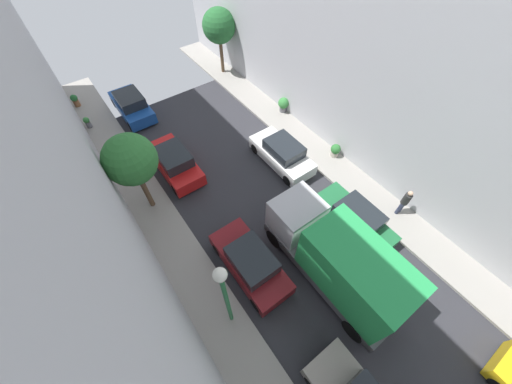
{
  "coord_description": "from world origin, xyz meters",
  "views": [
    {
      "loc": [
        -5.52,
        -2.69,
        12.71
      ],
      "look_at": [
        -0.1,
        4.76,
        0.5
      ],
      "focal_mm": 20.07,
      "sensor_mm": 36.0,
      "label": 1
    }
  ],
  "objects_px": {
    "parked_car_left_4": "(175,162)",
    "parked_car_left_5": "(132,105)",
    "delivery_truck": "(338,259)",
    "street_tree_0": "(130,160)",
    "street_tree_1": "(219,26)",
    "potted_plant_5": "(283,104)",
    "pedestrian": "(405,202)",
    "lamp_post": "(224,292)",
    "potted_plant_1": "(87,122)",
    "potted_plant_0": "(75,100)",
    "parked_car_left_3": "(251,263)",
    "potted_plant_2": "(335,150)",
    "parked_car_right_3": "(282,154)",
    "parked_car_right_2": "(354,220)"
  },
  "relations": [
    {
      "from": "lamp_post",
      "to": "parked_car_right_2",
      "type": "bearing_deg",
      "value": 1.05
    },
    {
      "from": "parked_car_left_4",
      "to": "potted_plant_1",
      "type": "height_order",
      "value": "parked_car_left_4"
    },
    {
      "from": "lamp_post",
      "to": "street_tree_0",
      "type": "bearing_deg",
      "value": 92.22
    },
    {
      "from": "parked_car_right_3",
      "to": "street_tree_1",
      "type": "bearing_deg",
      "value": 76.96
    },
    {
      "from": "parked_car_right_2",
      "to": "potted_plant_2",
      "type": "relative_size",
      "value": 5.05
    },
    {
      "from": "parked_car_right_3",
      "to": "pedestrian",
      "type": "relative_size",
      "value": 2.44
    },
    {
      "from": "parked_car_left_3",
      "to": "delivery_truck",
      "type": "height_order",
      "value": "delivery_truck"
    },
    {
      "from": "parked_car_right_3",
      "to": "street_tree_1",
      "type": "xyz_separation_m",
      "value": [
        2.42,
        10.44,
        2.86
      ]
    },
    {
      "from": "potted_plant_1",
      "to": "potted_plant_2",
      "type": "distance_m",
      "value": 16.01
    },
    {
      "from": "street_tree_0",
      "to": "parked_car_left_5",
      "type": "bearing_deg",
      "value": 74.89
    },
    {
      "from": "parked_car_left_3",
      "to": "street_tree_0",
      "type": "bearing_deg",
      "value": 110.11
    },
    {
      "from": "parked_car_left_4",
      "to": "parked_car_left_5",
      "type": "distance_m",
      "value": 6.53
    },
    {
      "from": "parked_car_left_5",
      "to": "parked_car_right_3",
      "type": "distance_m",
      "value": 11.04
    },
    {
      "from": "parked_car_left_4",
      "to": "pedestrian",
      "type": "xyz_separation_m",
      "value": [
        7.99,
        -9.53,
        0.35
      ]
    },
    {
      "from": "potted_plant_5",
      "to": "potted_plant_1",
      "type": "bearing_deg",
      "value": 151.5
    },
    {
      "from": "parked_car_right_3",
      "to": "potted_plant_1",
      "type": "height_order",
      "value": "parked_car_right_3"
    },
    {
      "from": "pedestrian",
      "to": "lamp_post",
      "type": "height_order",
      "value": "lamp_post"
    },
    {
      "from": "delivery_truck",
      "to": "pedestrian",
      "type": "bearing_deg",
      "value": 3.65
    },
    {
      "from": "parked_car_right_3",
      "to": "potted_plant_0",
      "type": "bearing_deg",
      "value": 123.36
    },
    {
      "from": "delivery_truck",
      "to": "street_tree_0",
      "type": "height_order",
      "value": "street_tree_0"
    },
    {
      "from": "potted_plant_0",
      "to": "parked_car_left_4",
      "type": "bearing_deg",
      "value": -72.84
    },
    {
      "from": "street_tree_1",
      "to": "potted_plant_0",
      "type": "distance_m",
      "value": 11.42
    },
    {
      "from": "parked_car_left_5",
      "to": "parked_car_right_3",
      "type": "xyz_separation_m",
      "value": [
        5.4,
        -9.63,
        0.0
      ]
    },
    {
      "from": "potted_plant_0",
      "to": "lamp_post",
      "type": "height_order",
      "value": "lamp_post"
    },
    {
      "from": "potted_plant_2",
      "to": "pedestrian",
      "type": "bearing_deg",
      "value": -93.05
    },
    {
      "from": "potted_plant_2",
      "to": "potted_plant_5",
      "type": "relative_size",
      "value": 0.82
    },
    {
      "from": "parked_car_left_3",
      "to": "potted_plant_1",
      "type": "height_order",
      "value": "parked_car_left_3"
    },
    {
      "from": "street_tree_1",
      "to": "potted_plant_5",
      "type": "bearing_deg",
      "value": -84.52
    },
    {
      "from": "potted_plant_0",
      "to": "parked_car_right_2",
      "type": "bearing_deg",
      "value": -65.41
    },
    {
      "from": "delivery_truck",
      "to": "potted_plant_0",
      "type": "xyz_separation_m",
      "value": [
        -5.67,
        19.48,
        -1.18
      ]
    },
    {
      "from": "street_tree_0",
      "to": "parked_car_left_4",
      "type": "bearing_deg",
      "value": 35.33
    },
    {
      "from": "parked_car_right_2",
      "to": "lamp_post",
      "type": "bearing_deg",
      "value": -178.95
    },
    {
      "from": "parked_car_left_5",
      "to": "potted_plant_1",
      "type": "relative_size",
      "value": 5.52
    },
    {
      "from": "parked_car_left_3",
      "to": "pedestrian",
      "type": "bearing_deg",
      "value": -14.22
    },
    {
      "from": "parked_car_left_5",
      "to": "potted_plant_5",
      "type": "height_order",
      "value": "parked_car_left_5"
    },
    {
      "from": "parked_car_left_4",
      "to": "potted_plant_5",
      "type": "height_order",
      "value": "parked_car_left_4"
    },
    {
      "from": "street_tree_0",
      "to": "street_tree_1",
      "type": "xyz_separation_m",
      "value": [
        10.0,
        8.9,
        0.02
      ]
    },
    {
      "from": "pedestrian",
      "to": "street_tree_0",
      "type": "bearing_deg",
      "value": 141.87
    },
    {
      "from": "potted_plant_0",
      "to": "parked_car_left_5",
      "type": "bearing_deg",
      "value": -46.07
    },
    {
      "from": "parked_car_left_3",
      "to": "potted_plant_2",
      "type": "relative_size",
      "value": 5.05
    },
    {
      "from": "street_tree_0",
      "to": "potted_plant_5",
      "type": "height_order",
      "value": "street_tree_0"
    },
    {
      "from": "parked_car_left_4",
      "to": "potted_plant_5",
      "type": "bearing_deg",
      "value": 3.66
    },
    {
      "from": "street_tree_0",
      "to": "lamp_post",
      "type": "height_order",
      "value": "lamp_post"
    },
    {
      "from": "potted_plant_1",
      "to": "potted_plant_0",
      "type": "bearing_deg",
      "value": 89.65
    },
    {
      "from": "pedestrian",
      "to": "delivery_truck",
      "type": "bearing_deg",
      "value": -176.35
    },
    {
      "from": "delivery_truck",
      "to": "pedestrian",
      "type": "height_order",
      "value": "delivery_truck"
    },
    {
      "from": "street_tree_1",
      "to": "potted_plant_0",
      "type": "bearing_deg",
      "value": 168.14
    },
    {
      "from": "potted_plant_1",
      "to": "potted_plant_2",
      "type": "bearing_deg",
      "value": -45.44
    },
    {
      "from": "street_tree_0",
      "to": "street_tree_1",
      "type": "bearing_deg",
      "value": 41.66
    },
    {
      "from": "parked_car_left_4",
      "to": "street_tree_0",
      "type": "relative_size",
      "value": 0.91
    }
  ]
}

